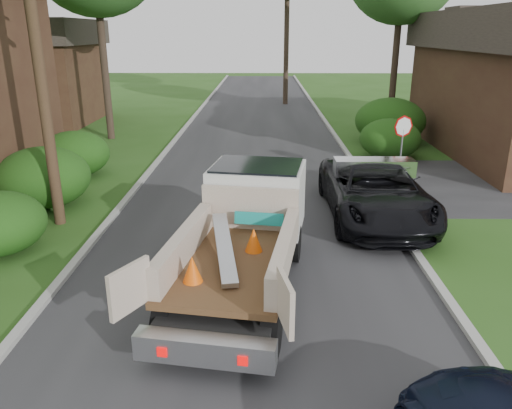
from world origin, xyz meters
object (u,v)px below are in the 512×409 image
object	(u,v)px
stop_sign	(403,136)
utility_pole	(35,33)
house_left_far	(30,70)
flatbed_truck	(249,222)
black_pickup	(375,191)

from	to	relation	value
stop_sign	utility_pole	world-z (taller)	utility_pole
house_left_far	flatbed_truck	size ratio (longest dim) A/B	1.20
stop_sign	house_left_far	bearing A→B (deg)	145.19
stop_sign	utility_pole	xyz separation A→B (m)	(-10.68, -4.02, 3.40)
house_left_far	utility_pole	bearing A→B (deg)	-64.77
house_left_far	black_pickup	xyz separation A→B (m)	(17.10, -16.42, -2.23)
utility_pole	flatbed_truck	size ratio (longest dim) A/B	1.59
house_left_far	black_pickup	bearing A→B (deg)	-43.83
house_left_far	stop_sign	bearing A→B (deg)	-34.81
stop_sign	black_pickup	world-z (taller)	stop_sign
utility_pole	black_pickup	distance (m)	10.09
house_left_far	black_pickup	size ratio (longest dim) A/B	1.28
utility_pole	black_pickup	bearing A→B (deg)	3.79
stop_sign	flatbed_truck	xyz separation A→B (m)	(-5.18, -7.05, -0.54)
utility_pole	black_pickup	world-z (taller)	utility_pole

